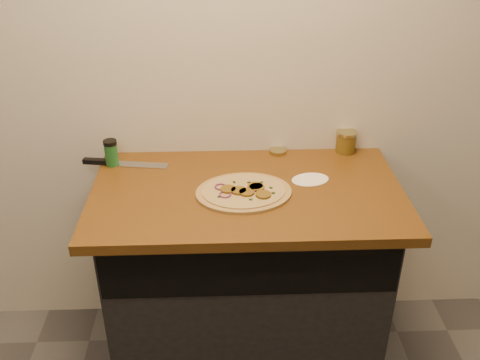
{
  "coord_description": "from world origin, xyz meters",
  "views": [
    {
      "loc": [
        -0.1,
        -0.35,
        1.94
      ],
      "look_at": [
        -0.03,
        1.4,
        0.95
      ],
      "focal_mm": 40.0,
      "sensor_mm": 36.0,
      "label": 1
    }
  ],
  "objects_px": {
    "salsa_jar": "(346,142)",
    "spice_shaker": "(111,153)",
    "pizza": "(244,192)",
    "chefs_knife": "(118,163)"
  },
  "relations": [
    {
      "from": "salsa_jar",
      "to": "spice_shaker",
      "type": "xyz_separation_m",
      "value": [
        -0.99,
        -0.08,
        0.01
      ]
    },
    {
      "from": "salsa_jar",
      "to": "chefs_knife",
      "type": "bearing_deg",
      "value": -175.2
    },
    {
      "from": "chefs_knife",
      "to": "spice_shaker",
      "type": "relative_size",
      "value": 3.24
    },
    {
      "from": "pizza",
      "to": "spice_shaker",
      "type": "relative_size",
      "value": 3.54
    },
    {
      "from": "pizza",
      "to": "chefs_knife",
      "type": "relative_size",
      "value": 1.09
    },
    {
      "from": "chefs_knife",
      "to": "salsa_jar",
      "type": "distance_m",
      "value": 0.98
    },
    {
      "from": "chefs_knife",
      "to": "spice_shaker",
      "type": "height_order",
      "value": "spice_shaker"
    },
    {
      "from": "pizza",
      "to": "spice_shaker",
      "type": "xyz_separation_m",
      "value": [
        -0.54,
        0.26,
        0.05
      ]
    },
    {
      "from": "chefs_knife",
      "to": "salsa_jar",
      "type": "relative_size",
      "value": 3.72
    },
    {
      "from": "chefs_knife",
      "to": "pizza",
      "type": "bearing_deg",
      "value": -26.52
    }
  ]
}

